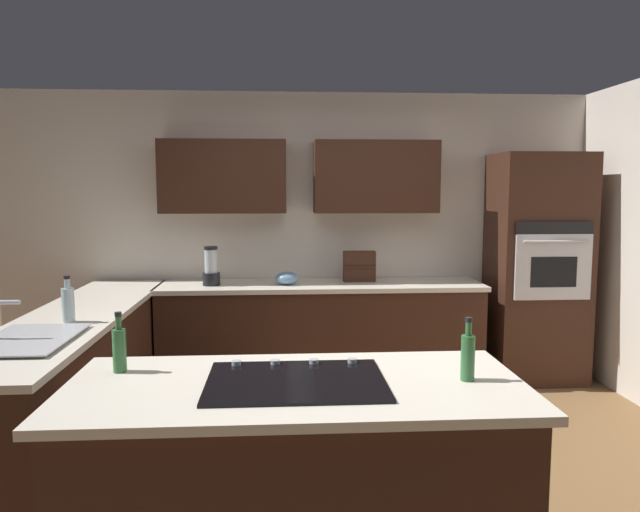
# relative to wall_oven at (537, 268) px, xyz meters

# --- Properties ---
(ground_plane) EXTENTS (14.00, 14.00, 0.00)m
(ground_plane) POSITION_rel_wall_oven_xyz_m (1.85, 1.72, -1.02)
(ground_plane) COLOR brown
(wall_back) EXTENTS (6.00, 0.44, 2.60)m
(wall_back) POSITION_rel_wall_oven_xyz_m (1.91, -0.33, 0.40)
(wall_back) COLOR silver
(wall_back) RESTS_ON ground
(lower_cabinets_back) EXTENTS (2.80, 0.60, 0.86)m
(lower_cabinets_back) POSITION_rel_wall_oven_xyz_m (1.95, -0.00, -0.59)
(lower_cabinets_back) COLOR #381E14
(lower_cabinets_back) RESTS_ON ground
(countertop_back) EXTENTS (2.84, 0.64, 0.04)m
(countertop_back) POSITION_rel_wall_oven_xyz_m (1.95, -0.00, -0.14)
(countertop_back) COLOR silver
(countertop_back) RESTS_ON lower_cabinets_back
(lower_cabinets_side) EXTENTS (0.60, 2.90, 0.86)m
(lower_cabinets_side) POSITION_rel_wall_oven_xyz_m (3.67, 1.17, -0.59)
(lower_cabinets_side) COLOR #381E14
(lower_cabinets_side) RESTS_ON ground
(countertop_side) EXTENTS (0.64, 2.94, 0.04)m
(countertop_side) POSITION_rel_wall_oven_xyz_m (3.67, 1.17, -0.14)
(countertop_side) COLOR silver
(countertop_side) RESTS_ON lower_cabinets_side
(island_base) EXTENTS (1.88, 0.81, 0.86)m
(island_base) POSITION_rel_wall_oven_xyz_m (2.24, 2.68, -0.59)
(island_base) COLOR #381E14
(island_base) RESTS_ON ground
(island_top) EXTENTS (1.96, 0.89, 0.04)m
(island_top) POSITION_rel_wall_oven_xyz_m (2.24, 2.68, -0.14)
(island_top) COLOR silver
(island_top) RESTS_ON island_base
(wall_oven) EXTENTS (0.80, 0.66, 2.04)m
(wall_oven) POSITION_rel_wall_oven_xyz_m (0.00, 0.00, 0.00)
(wall_oven) COLOR #381E14
(wall_oven) RESTS_ON ground
(sink_unit) EXTENTS (0.46, 0.70, 0.23)m
(sink_unit) POSITION_rel_wall_oven_xyz_m (3.68, 1.90, -0.10)
(sink_unit) COLOR #515456
(sink_unit) RESTS_ON countertop_side
(cooktop) EXTENTS (0.76, 0.56, 0.03)m
(cooktop) POSITION_rel_wall_oven_xyz_m (2.24, 2.67, -0.11)
(cooktop) COLOR black
(cooktop) RESTS_ON island_top
(blender) EXTENTS (0.15, 0.15, 0.34)m
(blender) POSITION_rel_wall_oven_xyz_m (2.90, 0.04, 0.02)
(blender) COLOR black
(blender) RESTS_ON countertop_back
(mixing_bowl) EXTENTS (0.20, 0.20, 0.11)m
(mixing_bowl) POSITION_rel_wall_oven_xyz_m (2.25, 0.04, -0.06)
(mixing_bowl) COLOR #668CB2
(mixing_bowl) RESTS_ON countertop_back
(spice_rack) EXTENTS (0.28, 0.11, 0.27)m
(spice_rack) POSITION_rel_wall_oven_xyz_m (1.60, -0.08, 0.02)
(spice_rack) COLOR #381E14
(spice_rack) RESTS_ON countertop_back
(dish_soap_bottle) EXTENTS (0.08, 0.08, 0.29)m
(dish_soap_bottle) POSITION_rel_wall_oven_xyz_m (3.62, 1.42, -0.00)
(dish_soap_bottle) COLOR silver
(dish_soap_bottle) RESTS_ON countertop_side
(oil_bottle) EXTENTS (0.06, 0.06, 0.28)m
(oil_bottle) POSITION_rel_wall_oven_xyz_m (3.03, 2.47, -0.01)
(oil_bottle) COLOR #336B38
(oil_bottle) RESTS_ON island_top
(second_bottle) EXTENTS (0.06, 0.06, 0.28)m
(second_bottle) POSITION_rel_wall_oven_xyz_m (1.49, 2.69, -0.01)
(second_bottle) COLOR #336B38
(second_bottle) RESTS_ON island_top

